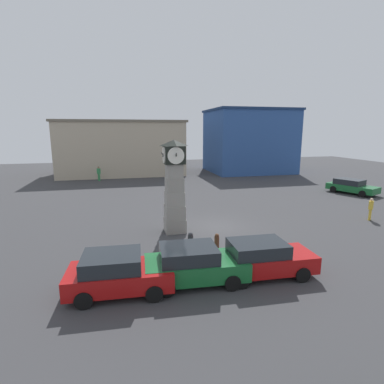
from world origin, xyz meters
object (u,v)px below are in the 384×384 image
Objects in this scene: car_navy_sedan at (118,273)px; pedestrian_crossing_lot at (371,208)px; clock_tower at (174,187)px; bollard_mid_row at (190,242)px; car_end_of_row at (351,186)px; pedestrian_near_bench at (99,173)px; bollard_near_tower at (217,243)px; car_by_building at (262,258)px; car_near_tower at (194,264)px.

car_navy_sedan is 2.60× the size of pedestrian_crossing_lot.
clock_tower is at bearing 62.17° from car_navy_sedan.
clock_tower reaches higher than car_navy_sedan.
car_end_of_row is (18.68, 10.23, 0.19)m from bollard_mid_row.
clock_tower is 1.37× the size of car_navy_sedan.
pedestrian_near_bench reaches higher than car_end_of_row.
pedestrian_crossing_lot is at bearing 13.30° from bollard_near_tower.
bollard_near_tower is 2.97m from car_by_building.
bollard_near_tower is (1.44, -3.75, -2.24)m from clock_tower.
car_navy_sedan is 0.96× the size of car_near_tower.
bollard_mid_row reaches higher than bollard_near_tower.
pedestrian_crossing_lot is (12.08, 2.86, 0.36)m from bollard_near_tower.
car_navy_sedan is 25.94m from car_end_of_row.
pedestrian_near_bench is at bearing 131.62° from pedestrian_crossing_lot.
car_by_building is 28.29m from pedestrian_near_bench.
clock_tower reaches higher than bollard_near_tower.
car_end_of_row is (16.31, 13.41, -0.06)m from car_by_building.
car_navy_sedan is at bearing -117.83° from clock_tower.
pedestrian_near_bench is (-5.18, 26.97, 0.23)m from car_near_tower.
car_by_building is at bearing -68.48° from clock_tower.
car_navy_sedan is at bearing 179.28° from car_by_building.
bollard_mid_row is at bearing 79.08° from car_near_tower.
car_end_of_row is at bearing 39.44° from car_by_building.
car_end_of_row is at bearing -29.24° from pedestrian_near_bench.
car_end_of_row is at bearing 31.50° from bollard_near_tower.
bollard_mid_row is at bearing -86.75° from clock_tower.
car_navy_sedan is 27.11m from pedestrian_near_bench.
clock_tower is 1.30× the size of car_by_building.
clock_tower is 3.57× the size of pedestrian_crossing_lot.
bollard_near_tower is 0.58× the size of pedestrian_near_bench.
car_near_tower is 0.98× the size of car_by_building.
pedestrian_crossing_lot is at bearing -48.38° from pedestrian_near_bench.
pedestrian_near_bench is at bearing 100.86° from car_near_tower.
clock_tower is at bearing -159.85° from car_end_of_row.
bollard_mid_row is 0.24× the size of car_by_building.
car_end_of_row is at bearing 55.69° from pedestrian_crossing_lot.
car_end_of_row is 3.12× the size of pedestrian_crossing_lot.
car_near_tower reaches higher than car_end_of_row.
bollard_near_tower is at bearing -148.50° from car_end_of_row.
pedestrian_near_bench is 1.14× the size of pedestrian_crossing_lot.
car_end_of_row is 28.01m from pedestrian_near_bench.
bollard_near_tower is 0.66× the size of pedestrian_crossing_lot.
bollard_near_tower is 0.25× the size of car_navy_sedan.
car_near_tower is 0.87× the size of car_end_of_row.
pedestrian_near_bench reaches higher than bollard_near_tower.
pedestrian_near_bench is at bearing 103.55° from bollard_mid_row.
car_by_building is (2.96, -0.13, -0.01)m from car_near_tower.
pedestrian_crossing_lot reaches higher than car_by_building.
clock_tower is 21.42m from pedestrian_near_bench.
car_navy_sedan reaches higher than car_by_building.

